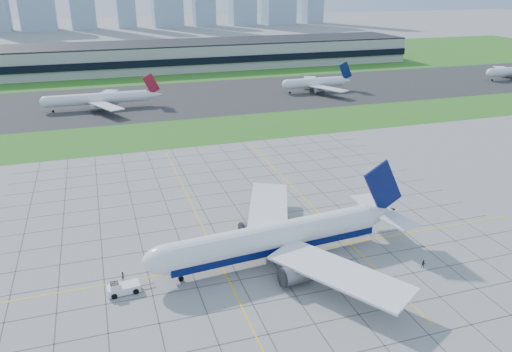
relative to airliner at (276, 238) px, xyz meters
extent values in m
plane|color=#9A9A95|center=(-0.88, 3.20, -4.81)|extent=(1400.00, 1400.00, 0.00)
cube|color=#307621|center=(-0.88, 93.20, -4.79)|extent=(700.00, 35.00, 0.04)
cube|color=#383838|center=(-0.88, 148.20, -4.78)|extent=(700.00, 75.00, 0.04)
cube|color=#307621|center=(-0.88, 258.20, -4.79)|extent=(700.00, 145.00, 0.04)
cube|color=#474744|center=(-48.88, 13.20, -4.79)|extent=(0.18, 130.00, 0.02)
cube|color=#474744|center=(-40.88, 13.20, -4.79)|extent=(0.18, 130.00, 0.02)
cube|color=#474744|center=(-32.88, 13.20, -4.79)|extent=(0.18, 130.00, 0.02)
cube|color=#474744|center=(-24.88, 13.20, -4.79)|extent=(0.18, 130.00, 0.02)
cube|color=#474744|center=(-16.88, 13.20, -4.79)|extent=(0.18, 130.00, 0.02)
cube|color=#474744|center=(-8.88, 13.20, -4.79)|extent=(0.18, 130.00, 0.02)
cube|color=#474744|center=(-0.88, 13.20, -4.79)|extent=(0.18, 130.00, 0.02)
cube|color=#474744|center=(7.12, 13.20, -4.79)|extent=(0.18, 130.00, 0.02)
cube|color=#474744|center=(15.12, 13.20, -4.79)|extent=(0.18, 130.00, 0.02)
cube|color=#474744|center=(23.12, 13.20, -4.79)|extent=(0.18, 130.00, 0.02)
cube|color=#474744|center=(31.12, 13.20, -4.79)|extent=(0.18, 130.00, 0.02)
cube|color=#474744|center=(39.12, 13.20, -4.79)|extent=(0.18, 130.00, 0.02)
cube|color=#474744|center=(47.12, 13.20, -4.79)|extent=(0.18, 130.00, 0.02)
cube|color=#474744|center=(-0.88, -20.80, -4.79)|extent=(110.00, 0.18, 0.02)
cube|color=#474744|center=(-0.88, -12.80, -4.79)|extent=(110.00, 0.18, 0.02)
cube|color=#474744|center=(-0.88, -4.80, -4.79)|extent=(110.00, 0.18, 0.02)
cube|color=#474744|center=(-0.88, 3.20, -4.79)|extent=(110.00, 0.18, 0.02)
cube|color=#474744|center=(-0.88, 11.20, -4.79)|extent=(110.00, 0.18, 0.02)
cube|color=#474744|center=(-0.88, 19.20, -4.79)|extent=(110.00, 0.18, 0.02)
cube|color=#474744|center=(-0.88, 27.20, -4.79)|extent=(110.00, 0.18, 0.02)
cube|color=#474744|center=(-0.88, 35.20, -4.79)|extent=(110.00, 0.18, 0.02)
cube|color=#474744|center=(-0.88, 43.20, -4.79)|extent=(110.00, 0.18, 0.02)
cube|color=#474744|center=(-0.88, 51.20, -4.79)|extent=(110.00, 0.18, 0.02)
cube|color=#474744|center=(-0.88, 59.20, -4.79)|extent=(110.00, 0.18, 0.02)
cube|color=#474744|center=(-0.88, 67.20, -4.79)|extent=(110.00, 0.18, 0.02)
cube|color=yellow|center=(-0.88, 1.20, -4.79)|extent=(120.00, 0.25, 0.03)
cube|color=yellow|center=(-10.88, 23.20, -4.79)|extent=(0.25, 100.00, 0.03)
cube|color=yellow|center=(17.12, 23.20, -4.79)|extent=(0.25, 100.00, 0.03)
cube|color=#B7B7B2|center=(39.12, 233.20, 2.69)|extent=(260.00, 42.00, 15.00)
cube|color=black|center=(39.12, 211.70, 2.19)|extent=(260.00, 1.00, 4.00)
cube|color=black|center=(39.12, 233.20, 10.59)|extent=(260.00, 42.00, 0.80)
cylinder|color=white|center=(-0.38, -0.03, 0.38)|extent=(42.95, 9.39, 5.56)
cube|color=#07124B|center=(-0.38, -0.03, -1.38)|extent=(42.92, 9.02, 1.48)
ellipsoid|color=white|center=(-21.61, -1.96, 0.38)|extent=(9.36, 6.34, 5.56)
cube|color=black|center=(-23.64, -2.14, 0.84)|extent=(2.30, 3.14, 0.56)
cone|color=white|center=(24.07, 2.18, 0.66)|extent=(7.86, 5.93, 5.28)
cube|color=#07124B|center=(24.53, 2.22, 6.87)|extent=(10.10, 1.37, 11.83)
cube|color=white|center=(3.81, 15.23, -0.55)|extent=(17.03, 27.22, 0.90)
cube|color=white|center=(6.49, -14.30, -0.55)|extent=(20.58, 26.52, 0.90)
cylinder|color=slate|center=(-1.26, 9.66, -2.40)|extent=(6.32, 4.05, 3.52)
cylinder|color=slate|center=(0.50, -9.72, -2.40)|extent=(6.32, 4.05, 3.52)
cylinder|color=gray|center=(-19.30, -1.75, -3.61)|extent=(0.36, 0.36, 2.41)
cylinder|color=black|center=(-19.30, -1.75, -4.30)|extent=(1.06, 0.55, 1.02)
cylinder|color=black|center=(3.96, 3.34, -4.21)|extent=(1.30, 1.22, 1.20)
cylinder|color=black|center=(4.50, -2.57, -4.21)|extent=(1.30, 1.22, 1.20)
cube|color=white|center=(-29.62, -2.21, -3.97)|extent=(5.85, 3.13, 1.31)
cube|color=white|center=(-31.12, -2.34, -3.03)|extent=(1.87, 2.21, 1.03)
cube|color=black|center=(-31.12, -2.34, -2.84)|extent=(1.67, 2.01, 0.66)
cube|color=gray|center=(-25.60, -1.84, -4.25)|extent=(2.82, 0.42, 0.17)
cylinder|color=black|center=(-31.60, -1.16, -4.29)|extent=(1.07, 0.56, 1.03)
cylinder|color=black|center=(-31.38, -3.59, -4.29)|extent=(1.07, 0.56, 1.03)
cylinder|color=black|center=(-27.86, -0.82, -4.29)|extent=(1.07, 0.56, 1.03)
cylinder|color=black|center=(-27.64, -3.25, -4.29)|extent=(1.07, 0.56, 1.03)
imported|color=black|center=(-29.47, 1.94, -3.96)|extent=(0.63, 0.74, 1.71)
imported|color=black|center=(26.05, -11.77, -3.98)|extent=(0.97, 0.87, 1.67)
cylinder|color=white|center=(-29.77, 139.55, -0.31)|extent=(41.40, 4.80, 4.80)
cube|color=maroon|center=(-6.77, 139.55, 4.69)|extent=(7.46, 0.40, 9.15)
cube|color=white|center=(-26.90, 150.55, -1.11)|extent=(13.89, 20.66, 0.40)
cube|color=white|center=(-26.90, 128.55, -1.11)|extent=(13.89, 20.66, 0.40)
cylinder|color=black|center=(-26.32, 141.75, -4.31)|extent=(1.00, 1.00, 1.00)
cylinder|color=black|center=(-26.32, 137.35, -4.31)|extent=(1.00, 1.00, 1.00)
cylinder|color=white|center=(72.84, 142.82, -0.31)|extent=(29.55, 4.80, 4.80)
cube|color=#07164E|center=(89.26, 142.82, 4.69)|extent=(7.46, 0.40, 9.15)
cube|color=white|center=(74.89, 153.82, -1.11)|extent=(13.89, 20.66, 0.40)
cube|color=white|center=(74.89, 131.82, -1.11)|extent=(13.89, 20.66, 0.40)
cylinder|color=black|center=(75.30, 145.02, -4.31)|extent=(1.00, 1.00, 1.00)
cylinder|color=black|center=(75.30, 140.62, -4.31)|extent=(1.00, 1.00, 1.00)
cube|color=white|center=(194.48, 149.56, -1.11)|extent=(13.89, 20.66, 0.40)
camera|label=1|loc=(-30.48, -80.79, 47.28)|focal=35.00mm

